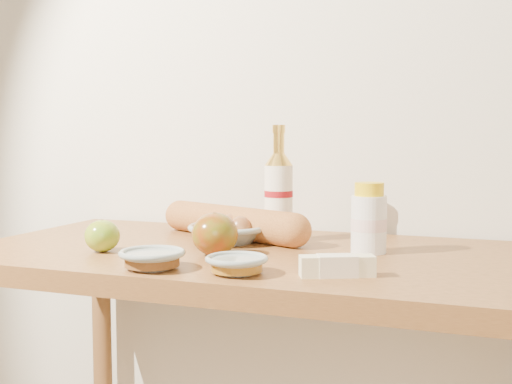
% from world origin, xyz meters
% --- Properties ---
extents(back_wall, '(3.50, 0.02, 2.60)m').
position_xyz_m(back_wall, '(0.00, 1.51, 1.30)').
color(back_wall, silver).
rests_on(back_wall, ground).
extents(table, '(1.20, 0.60, 0.90)m').
position_xyz_m(table, '(0.00, 1.18, 0.78)').
color(table, '#996431').
rests_on(table, ground).
extents(bourbon_bottle, '(0.08, 0.08, 0.25)m').
position_xyz_m(bourbon_bottle, '(-0.00, 1.30, 1.00)').
color(bourbon_bottle, white).
rests_on(bourbon_bottle, table).
extents(cream_bottle, '(0.07, 0.07, 0.14)m').
position_xyz_m(cream_bottle, '(0.21, 1.23, 0.96)').
color(cream_bottle, white).
rests_on(cream_bottle, table).
extents(egg_bowl, '(0.19, 0.19, 0.06)m').
position_xyz_m(egg_bowl, '(-0.10, 1.25, 0.92)').
color(egg_bowl, '#8C9994').
rests_on(egg_bowl, table).
extents(baguette, '(0.43, 0.24, 0.07)m').
position_xyz_m(baguette, '(-0.11, 1.30, 0.94)').
color(baguette, '#C37A3B').
rests_on(baguette, table).
extents(apple_yellowgreen, '(0.07, 0.07, 0.06)m').
position_xyz_m(apple_yellowgreen, '(-0.29, 1.06, 0.93)').
color(apple_yellowgreen, '#A6A121').
rests_on(apple_yellowgreen, table).
extents(apple_redgreen_right, '(0.12, 0.12, 0.08)m').
position_xyz_m(apple_redgreen_right, '(-0.06, 1.10, 0.94)').
color(apple_redgreen_right, '#9A1108').
rests_on(apple_redgreen_right, table).
extents(sugar_bowl, '(0.14, 0.14, 0.03)m').
position_xyz_m(sugar_bowl, '(-0.12, 0.95, 0.92)').
color(sugar_bowl, '#8F9C97').
rests_on(sugar_bowl, table).
extents(syrup_bowl, '(0.13, 0.13, 0.03)m').
position_xyz_m(syrup_bowl, '(0.04, 0.96, 0.92)').
color(syrup_bowl, '#929F9B').
rests_on(syrup_bowl, table).
extents(butter_stick, '(0.13, 0.08, 0.04)m').
position_xyz_m(butter_stick, '(0.20, 1.00, 0.92)').
color(butter_stick, '#F2EDBC').
rests_on(butter_stick, table).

